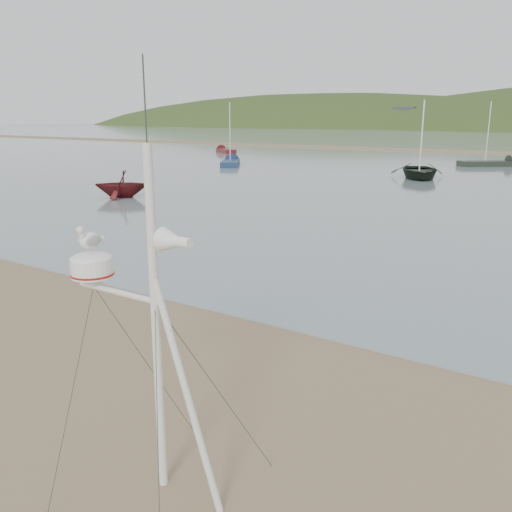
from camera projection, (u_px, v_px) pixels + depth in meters
The scene contains 7 objects.
ground at pixel (114, 388), 9.58m from camera, with size 560.00×560.00×0.00m, color #786245.
mast_rig at pixel (153, 395), 6.75m from camera, with size 2.36×2.51×5.31m.
boat_dark at pixel (421, 141), 40.78m from camera, with size 3.97×1.15×5.56m, color black.
boat_red at pixel (121, 171), 31.34m from camera, with size 2.61×1.59×3.02m, color #511214.
sailboat_dark_mid at pixel (502, 163), 51.59m from camera, with size 6.09×5.27×6.48m.
sailboat_blue_near at pixel (232, 162), 53.37m from camera, with size 4.72×6.25×6.38m.
dinghy_red_far at pixel (223, 150), 71.38m from camera, with size 5.47×4.40×1.39m.
Camera 1 is at (6.93, -5.82, 4.66)m, focal length 38.00 mm.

